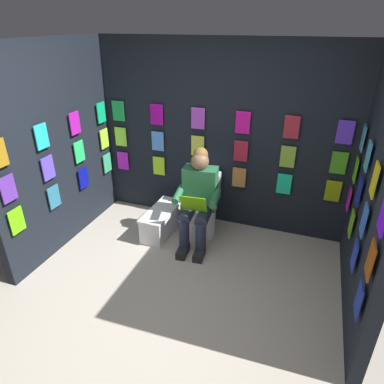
% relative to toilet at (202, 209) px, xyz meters
% --- Properties ---
extents(ground_plane, '(30.00, 30.00, 0.00)m').
position_rel_toilet_xyz_m(ground_plane, '(-0.11, 1.66, -0.33)').
color(ground_plane, '#B2A899').
extents(display_wall_back, '(3.30, 0.14, 2.34)m').
position_rel_toilet_xyz_m(display_wall_back, '(-0.11, -0.39, 0.84)').
color(display_wall_back, black).
rests_on(display_wall_back, ground).
extents(display_wall_left, '(0.14, 2.01, 2.34)m').
position_rel_toilet_xyz_m(display_wall_left, '(-1.76, 0.66, 0.84)').
color(display_wall_left, black).
rests_on(display_wall_left, ground).
extents(display_wall_right, '(0.14, 2.01, 2.34)m').
position_rel_toilet_xyz_m(display_wall_right, '(1.54, 0.66, 0.84)').
color(display_wall_right, black).
rests_on(display_wall_right, ground).
extents(toilet, '(0.43, 0.57, 0.77)m').
position_rel_toilet_xyz_m(toilet, '(0.00, 0.00, 0.00)').
color(toilet, white).
rests_on(toilet, ground).
extents(person_reading, '(0.55, 0.71, 1.19)m').
position_rel_toilet_xyz_m(person_reading, '(-0.02, 0.23, 0.27)').
color(person_reading, '#286B42').
rests_on(person_reading, ground).
extents(comic_longbox_near, '(0.33, 0.73, 0.34)m').
position_rel_toilet_xyz_m(comic_longbox_near, '(0.48, 0.21, -0.16)').
color(comic_longbox_near, silver).
rests_on(comic_longbox_near, ground).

